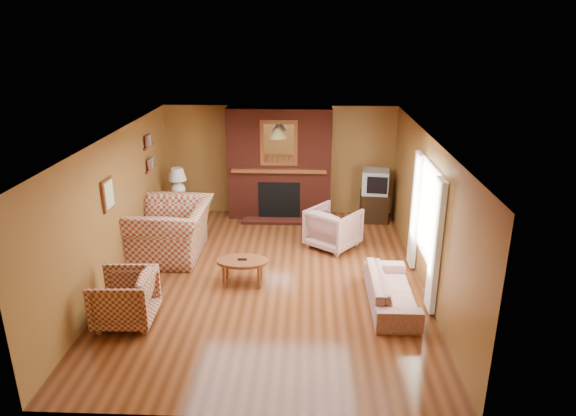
{
  "coord_description": "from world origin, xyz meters",
  "views": [
    {
      "loc": [
        0.62,
        -7.69,
        4.03
      ],
      "look_at": [
        0.28,
        0.6,
        1.05
      ],
      "focal_mm": 32.0,
      "sensor_mm": 36.0,
      "label": 1
    }
  ],
  "objects_px": {
    "plaid_loveseat": "(172,230)",
    "floral_armchair": "(333,228)",
    "crt_tv": "(376,182)",
    "fireplace": "(280,164)",
    "tv_stand": "(374,207)",
    "floral_sofa": "(391,290)",
    "table_lamp": "(178,181)",
    "coffee_table": "(242,263)",
    "plaid_armchair": "(125,298)",
    "side_table": "(180,210)"
  },
  "relations": [
    {
      "from": "floral_sofa",
      "to": "tv_stand",
      "type": "distance_m",
      "value": 3.58
    },
    {
      "from": "crt_tv",
      "to": "floral_armchair",
      "type": "bearing_deg",
      "value": -123.04
    },
    {
      "from": "plaid_armchair",
      "to": "floral_armchair",
      "type": "xyz_separation_m",
      "value": [
        3.06,
        2.77,
        0.01
      ]
    },
    {
      "from": "plaid_loveseat",
      "to": "floral_armchair",
      "type": "bearing_deg",
      "value": 100.34
    },
    {
      "from": "plaid_armchair",
      "to": "coffee_table",
      "type": "distance_m",
      "value": 1.95
    },
    {
      "from": "plaid_armchair",
      "to": "floral_sofa",
      "type": "xyz_separation_m",
      "value": [
        3.85,
        0.64,
        -0.13
      ]
    },
    {
      "from": "coffee_table",
      "to": "floral_sofa",
      "type": "bearing_deg",
      "value": -13.99
    },
    {
      "from": "floral_armchair",
      "to": "crt_tv",
      "type": "relative_size",
      "value": 1.4
    },
    {
      "from": "plaid_armchair",
      "to": "table_lamp",
      "type": "distance_m",
      "value": 3.91
    },
    {
      "from": "side_table",
      "to": "tv_stand",
      "type": "height_order",
      "value": "tv_stand"
    },
    {
      "from": "fireplace",
      "to": "plaid_armchair",
      "type": "bearing_deg",
      "value": -113.9
    },
    {
      "from": "plaid_loveseat",
      "to": "floral_sofa",
      "type": "distance_m",
      "value": 4.09
    },
    {
      "from": "side_table",
      "to": "table_lamp",
      "type": "bearing_deg",
      "value": 0.0
    },
    {
      "from": "plaid_armchair",
      "to": "floral_sofa",
      "type": "bearing_deg",
      "value": 97.02
    },
    {
      "from": "table_lamp",
      "to": "plaid_armchair",
      "type": "bearing_deg",
      "value": -87.78
    },
    {
      "from": "plaid_armchair",
      "to": "floral_sofa",
      "type": "distance_m",
      "value": 3.9
    },
    {
      "from": "fireplace",
      "to": "tv_stand",
      "type": "relative_size",
      "value": 3.83
    },
    {
      "from": "table_lamp",
      "to": "crt_tv",
      "type": "distance_m",
      "value": 4.16
    },
    {
      "from": "plaid_armchair",
      "to": "crt_tv",
      "type": "height_order",
      "value": "crt_tv"
    },
    {
      "from": "fireplace",
      "to": "floral_sofa",
      "type": "height_order",
      "value": "fireplace"
    },
    {
      "from": "floral_armchair",
      "to": "crt_tv",
      "type": "height_order",
      "value": "crt_tv"
    },
    {
      "from": "table_lamp",
      "to": "tv_stand",
      "type": "xyz_separation_m",
      "value": [
        4.15,
        0.35,
        -0.64
      ]
    },
    {
      "from": "side_table",
      "to": "floral_armchair",
      "type": "bearing_deg",
      "value": -18.92
    },
    {
      "from": "fireplace",
      "to": "crt_tv",
      "type": "distance_m",
      "value": 2.08
    },
    {
      "from": "floral_armchair",
      "to": "table_lamp",
      "type": "distance_m",
      "value": 3.44
    },
    {
      "from": "floral_armchair",
      "to": "tv_stand",
      "type": "bearing_deg",
      "value": -85.31
    },
    {
      "from": "plaid_loveseat",
      "to": "crt_tv",
      "type": "xyz_separation_m",
      "value": [
        3.9,
        1.95,
        0.38
      ]
    },
    {
      "from": "plaid_loveseat",
      "to": "side_table",
      "type": "distance_m",
      "value": 1.64
    },
    {
      "from": "floral_sofa",
      "to": "table_lamp",
      "type": "height_order",
      "value": "table_lamp"
    },
    {
      "from": "fireplace",
      "to": "side_table",
      "type": "bearing_deg",
      "value": -165.71
    },
    {
      "from": "fireplace",
      "to": "side_table",
      "type": "xyz_separation_m",
      "value": [
        -2.1,
        -0.53,
        -0.87
      ]
    },
    {
      "from": "plaid_armchair",
      "to": "coffee_table",
      "type": "relative_size",
      "value": 0.99
    },
    {
      "from": "side_table",
      "to": "table_lamp",
      "type": "xyz_separation_m",
      "value": [
        0.0,
        0.0,
        0.65
      ]
    },
    {
      "from": "floral_armchair",
      "to": "tv_stand",
      "type": "height_order",
      "value": "floral_armchair"
    },
    {
      "from": "plaid_armchair",
      "to": "tv_stand",
      "type": "bearing_deg",
      "value": 134.11
    },
    {
      "from": "tv_stand",
      "to": "coffee_table",
      "type": "bearing_deg",
      "value": -127.85
    },
    {
      "from": "plaid_armchair",
      "to": "table_lamp",
      "type": "xyz_separation_m",
      "value": [
        -0.15,
        3.87,
        0.58
      ]
    },
    {
      "from": "tv_stand",
      "to": "crt_tv",
      "type": "relative_size",
      "value": 1.02
    },
    {
      "from": "coffee_table",
      "to": "side_table",
      "type": "relative_size",
      "value": 1.37
    },
    {
      "from": "table_lamp",
      "to": "side_table",
      "type": "bearing_deg",
      "value": 0.0
    },
    {
      "from": "plaid_loveseat",
      "to": "fireplace",
      "type": "bearing_deg",
      "value": 139.82
    },
    {
      "from": "plaid_loveseat",
      "to": "floral_armchair",
      "type": "relative_size",
      "value": 1.78
    },
    {
      "from": "coffee_table",
      "to": "tv_stand",
      "type": "height_order",
      "value": "tv_stand"
    },
    {
      "from": "floral_armchair",
      "to": "table_lamp",
      "type": "bearing_deg",
      "value": 18.71
    },
    {
      "from": "fireplace",
      "to": "tv_stand",
      "type": "bearing_deg",
      "value": -5.15
    },
    {
      "from": "plaid_loveseat",
      "to": "tv_stand",
      "type": "bearing_deg",
      "value": 117.29
    },
    {
      "from": "fireplace",
      "to": "table_lamp",
      "type": "xyz_separation_m",
      "value": [
        -2.1,
        -0.53,
        -0.23
      ]
    },
    {
      "from": "tv_stand",
      "to": "table_lamp",
      "type": "bearing_deg",
      "value": -173.42
    },
    {
      "from": "fireplace",
      "to": "floral_armchair",
      "type": "xyz_separation_m",
      "value": [
        1.11,
        -1.64,
        -0.79
      ]
    },
    {
      "from": "coffee_table",
      "to": "table_lamp",
      "type": "bearing_deg",
      "value": 122.24
    }
  ]
}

